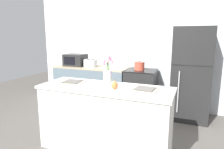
{
  "coord_description": "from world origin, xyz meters",
  "views": [
    {
      "loc": [
        1.07,
        -2.36,
        1.58
      ],
      "look_at": [
        0.0,
        0.25,
        1.03
      ],
      "focal_mm": 32.0,
      "sensor_mm": 36.0,
      "label": 1
    }
  ],
  "objects_px": {
    "stove_range": "(141,91)",
    "pear_figurine": "(115,85)",
    "cooking_pot": "(139,66)",
    "plate_setting_right": "(145,89)",
    "microwave": "(75,60)",
    "flower_vase": "(108,75)",
    "plate_setting_left": "(72,82)",
    "toaster": "(91,63)",
    "refrigerator": "(191,74)"
  },
  "relations": [
    {
      "from": "refrigerator",
      "to": "flower_vase",
      "type": "bearing_deg",
      "value": -124.2
    },
    {
      "from": "flower_vase",
      "to": "toaster",
      "type": "height_order",
      "value": "flower_vase"
    },
    {
      "from": "pear_figurine",
      "to": "cooking_pot",
      "type": "xyz_separation_m",
      "value": [
        -0.11,
        1.66,
        0.01
      ]
    },
    {
      "from": "pear_figurine",
      "to": "plate_setting_right",
      "type": "xyz_separation_m",
      "value": [
        0.37,
        0.1,
        -0.04
      ]
    },
    {
      "from": "stove_range",
      "to": "microwave",
      "type": "bearing_deg",
      "value": -179.98
    },
    {
      "from": "plate_setting_left",
      "to": "microwave",
      "type": "relative_size",
      "value": 0.73
    },
    {
      "from": "pear_figurine",
      "to": "plate_setting_right",
      "type": "bearing_deg",
      "value": 15.82
    },
    {
      "from": "plate_setting_right",
      "to": "microwave",
      "type": "distance_m",
      "value": 2.55
    },
    {
      "from": "pear_figurine",
      "to": "plate_setting_left",
      "type": "distance_m",
      "value": 0.71
    },
    {
      "from": "flower_vase",
      "to": "toaster",
      "type": "bearing_deg",
      "value": 125.44
    },
    {
      "from": "stove_range",
      "to": "microwave",
      "type": "distance_m",
      "value": 1.68
    },
    {
      "from": "stove_range",
      "to": "cooking_pot",
      "type": "distance_m",
      "value": 0.53
    },
    {
      "from": "pear_figurine",
      "to": "microwave",
      "type": "height_order",
      "value": "microwave"
    },
    {
      "from": "plate_setting_left",
      "to": "plate_setting_right",
      "type": "distance_m",
      "value": 1.07
    },
    {
      "from": "stove_range",
      "to": "toaster",
      "type": "height_order",
      "value": "toaster"
    },
    {
      "from": "refrigerator",
      "to": "pear_figurine",
      "type": "relative_size",
      "value": 12.9
    },
    {
      "from": "plate_setting_right",
      "to": "cooking_pot",
      "type": "height_order",
      "value": "cooking_pot"
    },
    {
      "from": "refrigerator",
      "to": "microwave",
      "type": "relative_size",
      "value": 3.62
    },
    {
      "from": "refrigerator",
      "to": "flower_vase",
      "type": "relative_size",
      "value": 4.09
    },
    {
      "from": "plate_setting_left",
      "to": "flower_vase",
      "type": "bearing_deg",
      "value": 3.67
    },
    {
      "from": "flower_vase",
      "to": "plate_setting_left",
      "type": "bearing_deg",
      "value": -176.33
    },
    {
      "from": "stove_range",
      "to": "plate_setting_right",
      "type": "xyz_separation_m",
      "value": [
        0.43,
        -1.56,
        0.48
      ]
    },
    {
      "from": "stove_range",
      "to": "refrigerator",
      "type": "bearing_deg",
      "value": 0.04
    },
    {
      "from": "flower_vase",
      "to": "pear_figurine",
      "type": "height_order",
      "value": "flower_vase"
    },
    {
      "from": "flower_vase",
      "to": "cooking_pot",
      "type": "height_order",
      "value": "flower_vase"
    },
    {
      "from": "refrigerator",
      "to": "toaster",
      "type": "height_order",
      "value": "refrigerator"
    },
    {
      "from": "stove_range",
      "to": "cooking_pot",
      "type": "relative_size",
      "value": 4.18
    },
    {
      "from": "pear_figurine",
      "to": "cooking_pot",
      "type": "height_order",
      "value": "cooking_pot"
    },
    {
      "from": "toaster",
      "to": "cooking_pot",
      "type": "bearing_deg",
      "value": 1.02
    },
    {
      "from": "plate_setting_left",
      "to": "plate_setting_right",
      "type": "bearing_deg",
      "value": 0.0
    },
    {
      "from": "plate_setting_right",
      "to": "microwave",
      "type": "bearing_deg",
      "value": 142.13
    },
    {
      "from": "cooking_pot",
      "to": "refrigerator",
      "type": "bearing_deg",
      "value": 0.33
    },
    {
      "from": "plate_setting_right",
      "to": "cooking_pot",
      "type": "distance_m",
      "value": 1.63
    },
    {
      "from": "pear_figurine",
      "to": "plate_setting_left",
      "type": "bearing_deg",
      "value": 171.55
    },
    {
      "from": "toaster",
      "to": "cooking_pot",
      "type": "height_order",
      "value": "cooking_pot"
    },
    {
      "from": "flower_vase",
      "to": "cooking_pot",
      "type": "distance_m",
      "value": 1.53
    },
    {
      "from": "refrigerator",
      "to": "pear_figurine",
      "type": "distance_m",
      "value": 1.89
    },
    {
      "from": "microwave",
      "to": "plate_setting_right",
      "type": "bearing_deg",
      "value": -37.87
    },
    {
      "from": "stove_range",
      "to": "plate_setting_left",
      "type": "distance_m",
      "value": 1.75
    },
    {
      "from": "stove_range",
      "to": "pear_figurine",
      "type": "relative_size",
      "value": 6.59
    },
    {
      "from": "stove_range",
      "to": "flower_vase",
      "type": "height_order",
      "value": "flower_vase"
    },
    {
      "from": "refrigerator",
      "to": "cooking_pot",
      "type": "height_order",
      "value": "refrigerator"
    },
    {
      "from": "pear_figurine",
      "to": "microwave",
      "type": "xyz_separation_m",
      "value": [
        -1.64,
        1.67,
        0.06
      ]
    },
    {
      "from": "stove_range",
      "to": "toaster",
      "type": "distance_m",
      "value": 1.28
    },
    {
      "from": "flower_vase",
      "to": "plate_setting_left",
      "type": "distance_m",
      "value": 0.56
    },
    {
      "from": "flower_vase",
      "to": "plate_setting_right",
      "type": "distance_m",
      "value": 0.54
    },
    {
      "from": "plate_setting_right",
      "to": "toaster",
      "type": "bearing_deg",
      "value": 136.02
    },
    {
      "from": "cooking_pot",
      "to": "stove_range",
      "type": "bearing_deg",
      "value": 6.77
    },
    {
      "from": "plate_setting_left",
      "to": "refrigerator",
      "type": "bearing_deg",
      "value": 44.65
    },
    {
      "from": "plate_setting_left",
      "to": "pear_figurine",
      "type": "bearing_deg",
      "value": -8.45
    }
  ]
}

